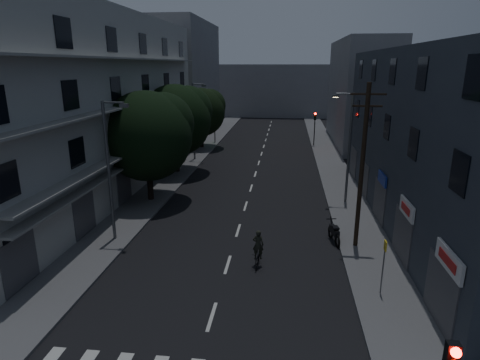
% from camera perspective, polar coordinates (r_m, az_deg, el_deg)
% --- Properties ---
extents(ground, '(160.00, 160.00, 0.00)m').
position_cam_1_polar(ground, '(38.51, 2.26, 1.05)').
color(ground, black).
rests_on(ground, ground).
extents(sidewalk_left, '(3.00, 90.00, 0.15)m').
position_cam_1_polar(sidewalk_left, '(39.75, -8.59, 1.47)').
color(sidewalk_left, '#565659').
rests_on(sidewalk_left, ground).
extents(sidewalk_right, '(3.00, 90.00, 0.15)m').
position_cam_1_polar(sidewalk_right, '(38.67, 13.41, 0.79)').
color(sidewalk_right, '#565659').
rests_on(sidewalk_right, ground).
extents(lane_markings, '(0.15, 60.50, 0.01)m').
position_cam_1_polar(lane_markings, '(44.56, 2.89, 3.13)').
color(lane_markings, beige).
rests_on(lane_markings, ground).
extents(building_left, '(7.00, 36.00, 14.00)m').
position_cam_1_polar(building_left, '(33.66, -19.75, 10.06)').
color(building_left, '#A6A7A2').
rests_on(building_left, ground).
extents(building_right, '(6.19, 28.00, 11.00)m').
position_cam_1_polar(building_right, '(28.00, 25.82, 5.25)').
color(building_right, '#2C323B').
rests_on(building_right, ground).
extents(building_far_left, '(6.00, 20.00, 16.00)m').
position_cam_1_polar(building_far_left, '(61.91, -7.39, 14.14)').
color(building_far_left, slate).
rests_on(building_far_left, ground).
extents(building_far_right, '(6.00, 20.00, 13.00)m').
position_cam_1_polar(building_far_right, '(54.96, 16.65, 11.81)').
color(building_far_right, slate).
rests_on(building_far_right, ground).
extents(building_far_end, '(24.00, 8.00, 10.00)m').
position_cam_1_polar(building_far_end, '(82.28, 4.83, 12.59)').
color(building_far_end, slate).
rests_on(building_far_end, ground).
extents(tree_near, '(6.58, 6.58, 8.11)m').
position_cam_1_polar(tree_near, '(30.11, -12.95, 6.58)').
color(tree_near, black).
rests_on(tree_near, sidewalk_left).
extents(tree_mid, '(6.64, 6.64, 8.17)m').
position_cam_1_polar(tree_mid, '(37.99, -9.07, 8.74)').
color(tree_mid, black).
rests_on(tree_mid, sidewalk_left).
extents(tree_far, '(5.81, 5.81, 7.18)m').
position_cam_1_polar(tree_far, '(49.46, -5.48, 9.84)').
color(tree_far, black).
rests_on(tree_far, sidewalk_left).
extents(traffic_signal_far_right, '(0.28, 0.37, 4.10)m').
position_cam_1_polar(traffic_signal_far_right, '(51.29, 10.60, 8.12)').
color(traffic_signal_far_right, black).
rests_on(traffic_signal_far_right, sidewalk_right).
extents(traffic_signal_far_left, '(0.28, 0.37, 4.10)m').
position_cam_1_polar(traffic_signal_far_left, '(52.70, -3.64, 8.56)').
color(traffic_signal_far_left, black).
rests_on(traffic_signal_far_left, sidewalk_left).
extents(street_lamp_left_near, '(1.51, 0.25, 8.00)m').
position_cam_1_polar(street_lamp_left_near, '(23.58, -17.98, 2.07)').
color(street_lamp_left_near, '#575A5E').
rests_on(street_lamp_left_near, sidewalk_left).
extents(street_lamp_right, '(1.51, 0.25, 8.00)m').
position_cam_1_polar(street_lamp_right, '(29.91, 15.12, 5.15)').
color(street_lamp_right, '#565A5E').
rests_on(street_lamp_right, sidewalk_right).
extents(street_lamp_left_far, '(1.51, 0.25, 8.00)m').
position_cam_1_polar(street_lamp_left_far, '(43.05, -6.48, 8.81)').
color(street_lamp_left_far, '#57595E').
rests_on(street_lamp_left_far, sidewalk_left).
extents(utility_pole, '(1.80, 0.24, 9.00)m').
position_cam_1_polar(utility_pole, '(22.41, 16.99, 2.15)').
color(utility_pole, black).
rests_on(utility_pole, sidewalk_right).
extents(bus_stop_sign, '(0.06, 0.35, 2.52)m').
position_cam_1_polar(bus_stop_sign, '(18.91, 19.81, -10.33)').
color(bus_stop_sign, '#595B60').
rests_on(bus_stop_sign, sidewalk_right).
extents(motorcycle, '(0.70, 2.08, 1.34)m').
position_cam_1_polar(motorcycle, '(24.20, 13.24, -7.39)').
color(motorcycle, black).
rests_on(motorcycle, ground).
extents(cyclist, '(0.61, 1.57, 1.96)m').
position_cam_1_polar(cyclist, '(20.92, 2.57, -10.44)').
color(cyclist, black).
rests_on(cyclist, ground).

